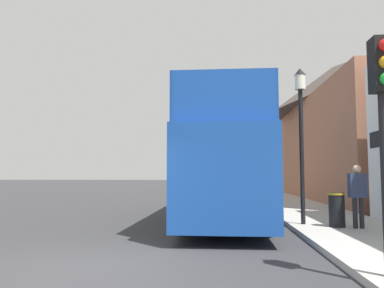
{
  "coord_description": "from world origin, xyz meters",
  "views": [
    {
      "loc": [
        2.51,
        -6.46,
        1.64
      ],
      "look_at": [
        1.48,
        8.36,
        2.83
      ],
      "focal_mm": 35.0,
      "sensor_mm": 36.0,
      "label": 1
    }
  ],
  "objects_px": {
    "pedestrian_second": "(358,190)",
    "traffic_signal": "(383,99)",
    "lamp_post_third": "(254,150)",
    "parked_car_ahead_of_bus": "(237,191)",
    "litter_bin": "(337,209)",
    "lamp_post_nearest": "(301,116)",
    "tour_bus": "(224,168)",
    "lamp_post_second": "(265,136)"
  },
  "relations": [
    {
      "from": "lamp_post_third",
      "to": "litter_bin",
      "type": "bearing_deg",
      "value": -87.58
    },
    {
      "from": "parked_car_ahead_of_bus",
      "to": "lamp_post_nearest",
      "type": "relative_size",
      "value": 0.92
    },
    {
      "from": "litter_bin",
      "to": "lamp_post_second",
      "type": "bearing_deg",
      "value": 95.77
    },
    {
      "from": "lamp_post_nearest",
      "to": "lamp_post_second",
      "type": "height_order",
      "value": "lamp_post_second"
    },
    {
      "from": "pedestrian_second",
      "to": "traffic_signal",
      "type": "bearing_deg",
      "value": -105.41
    },
    {
      "from": "parked_car_ahead_of_bus",
      "to": "lamp_post_nearest",
      "type": "bearing_deg",
      "value": -82.21
    },
    {
      "from": "pedestrian_second",
      "to": "parked_car_ahead_of_bus",
      "type": "bearing_deg",
      "value": 106.2
    },
    {
      "from": "pedestrian_second",
      "to": "litter_bin",
      "type": "relative_size",
      "value": 1.8
    },
    {
      "from": "pedestrian_second",
      "to": "traffic_signal",
      "type": "relative_size",
      "value": 0.49
    },
    {
      "from": "tour_bus",
      "to": "lamp_post_third",
      "type": "relative_size",
      "value": 2.07
    },
    {
      "from": "lamp_post_nearest",
      "to": "lamp_post_third",
      "type": "height_order",
      "value": "lamp_post_nearest"
    },
    {
      "from": "parked_car_ahead_of_bus",
      "to": "litter_bin",
      "type": "height_order",
      "value": "parked_car_ahead_of_bus"
    },
    {
      "from": "lamp_post_second",
      "to": "litter_bin",
      "type": "xyz_separation_m",
      "value": [
        0.88,
        -8.72,
        -2.97
      ]
    },
    {
      "from": "tour_bus",
      "to": "lamp_post_second",
      "type": "distance_m",
      "value": 7.1
    },
    {
      "from": "lamp_post_second",
      "to": "lamp_post_third",
      "type": "bearing_deg",
      "value": 88.83
    },
    {
      "from": "lamp_post_third",
      "to": "lamp_post_nearest",
      "type": "bearing_deg",
      "value": -90.37
    },
    {
      "from": "parked_car_ahead_of_bus",
      "to": "lamp_post_nearest",
      "type": "height_order",
      "value": "lamp_post_nearest"
    },
    {
      "from": "parked_car_ahead_of_bus",
      "to": "lamp_post_third",
      "type": "bearing_deg",
      "value": 75.38
    },
    {
      "from": "lamp_post_second",
      "to": "lamp_post_third",
      "type": "distance_m",
      "value": 8.17
    },
    {
      "from": "traffic_signal",
      "to": "lamp_post_third",
      "type": "distance_m",
      "value": 22.13
    },
    {
      "from": "lamp_post_second",
      "to": "traffic_signal",
      "type": "bearing_deg",
      "value": -89.95
    },
    {
      "from": "tour_bus",
      "to": "lamp_post_third",
      "type": "distance_m",
      "value": 14.93
    },
    {
      "from": "lamp_post_nearest",
      "to": "litter_bin",
      "type": "xyz_separation_m",
      "value": [
        0.82,
        -0.56,
        -2.77
      ]
    },
    {
      "from": "lamp_post_nearest",
      "to": "lamp_post_second",
      "type": "bearing_deg",
      "value": 90.43
    },
    {
      "from": "parked_car_ahead_of_bus",
      "to": "litter_bin",
      "type": "distance_m",
      "value": 9.89
    },
    {
      "from": "lamp_post_nearest",
      "to": "lamp_post_third",
      "type": "relative_size",
      "value": 1.0
    },
    {
      "from": "pedestrian_second",
      "to": "lamp_post_nearest",
      "type": "relative_size",
      "value": 0.37
    },
    {
      "from": "parked_car_ahead_of_bus",
      "to": "litter_bin",
      "type": "bearing_deg",
      "value": -78.07
    },
    {
      "from": "lamp_post_nearest",
      "to": "parked_car_ahead_of_bus",
      "type": "bearing_deg",
      "value": 99.68
    },
    {
      "from": "lamp_post_third",
      "to": "litter_bin",
      "type": "relative_size",
      "value": 4.91
    },
    {
      "from": "lamp_post_third",
      "to": "litter_bin",
      "type": "height_order",
      "value": "lamp_post_third"
    },
    {
      "from": "traffic_signal",
      "to": "lamp_post_third",
      "type": "xyz_separation_m",
      "value": [
        0.15,
        22.12,
        0.65
      ]
    },
    {
      "from": "pedestrian_second",
      "to": "traffic_signal",
      "type": "height_order",
      "value": "traffic_signal"
    },
    {
      "from": "tour_bus",
      "to": "pedestrian_second",
      "type": "relative_size",
      "value": 5.66
    },
    {
      "from": "parked_car_ahead_of_bus",
      "to": "traffic_signal",
      "type": "height_order",
      "value": "traffic_signal"
    },
    {
      "from": "lamp_post_second",
      "to": "litter_bin",
      "type": "height_order",
      "value": "lamp_post_second"
    },
    {
      "from": "pedestrian_second",
      "to": "lamp_post_nearest",
      "type": "height_order",
      "value": "lamp_post_nearest"
    },
    {
      "from": "tour_bus",
      "to": "lamp_post_nearest",
      "type": "height_order",
      "value": "lamp_post_nearest"
    },
    {
      "from": "traffic_signal",
      "to": "tour_bus",
      "type": "bearing_deg",
      "value": 107.05
    },
    {
      "from": "lamp_post_second",
      "to": "lamp_post_third",
      "type": "relative_size",
      "value": 1.07
    },
    {
      "from": "tour_bus",
      "to": "litter_bin",
      "type": "xyz_separation_m",
      "value": [
        3.16,
        -2.24,
        -1.17
      ]
    },
    {
      "from": "traffic_signal",
      "to": "parked_car_ahead_of_bus",
      "type": "bearing_deg",
      "value": 95.75
    }
  ]
}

